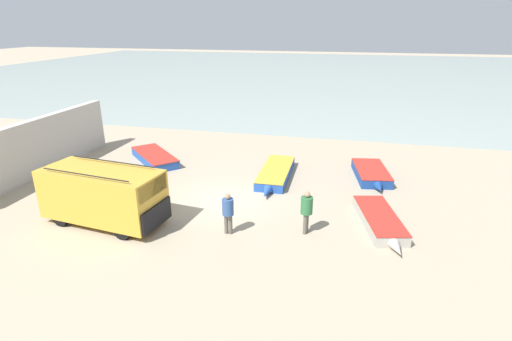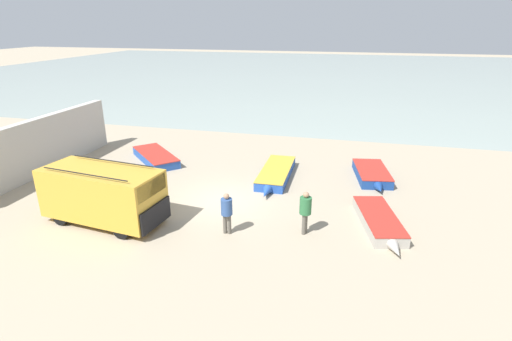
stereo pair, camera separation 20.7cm
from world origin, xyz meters
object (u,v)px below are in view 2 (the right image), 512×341
at_px(fishing_rowboat_0, 276,174).
at_px(fishing_rowboat_2, 155,156).
at_px(parked_van, 103,194).
at_px(fisherman_1, 227,210).
at_px(fishing_rowboat_1, 372,174).
at_px(fishing_rowboat_3, 379,222).
at_px(fisherman_0, 305,209).

xyz_separation_m(fishing_rowboat_0, fishing_rowboat_2, (-7.79, 1.06, 0.00)).
distance_m(parked_van, fisherman_1, 5.34).
distance_m(parked_van, fishing_rowboat_1, 13.67).
xyz_separation_m(fishing_rowboat_1, fishing_rowboat_2, (-12.88, -0.15, -0.00)).
height_order(fishing_rowboat_2, fishing_rowboat_3, fishing_rowboat_2).
bearing_deg(fishing_rowboat_2, parked_van, 146.51).
distance_m(fishing_rowboat_2, fisherman_0, 12.16).
distance_m(parked_van, fisherman_0, 8.42).
bearing_deg(fishing_rowboat_1, fisherman_0, -31.63).
height_order(fishing_rowboat_0, fishing_rowboat_3, fishing_rowboat_0).
distance_m(fishing_rowboat_1, fishing_rowboat_2, 12.89).
bearing_deg(fishing_rowboat_3, fishing_rowboat_1, 168.42).
bearing_deg(fishing_rowboat_2, fishing_rowboat_1, -135.73).
relative_size(parked_van, fisherman_1, 3.05).
xyz_separation_m(fishing_rowboat_1, fishing_rowboat_3, (0.20, -5.57, -0.01)).
bearing_deg(fishing_rowboat_3, parked_van, -91.94).
relative_size(fishing_rowboat_0, fisherman_0, 3.04).
relative_size(parked_van, fishing_rowboat_1, 1.25).
distance_m(fishing_rowboat_1, fisherman_1, 9.59).
bearing_deg(fishing_rowboat_2, fisherman_0, -169.81).
height_order(fisherman_0, fisherman_1, fisherman_0).
bearing_deg(fishing_rowboat_3, fishing_rowboat_2, -126.13).
relative_size(fishing_rowboat_0, fisherman_1, 3.15).
xyz_separation_m(fishing_rowboat_3, fisherman_0, (-2.96, -1.27, 0.84)).
distance_m(parked_van, fishing_rowboat_0, 9.06).
relative_size(fishing_rowboat_1, fisherman_0, 2.36).
bearing_deg(fishing_rowboat_0, fisherman_0, 21.63).
bearing_deg(fishing_rowboat_3, fisherman_0, -80.46).
height_order(fishing_rowboat_3, fisherman_1, fisherman_1).
xyz_separation_m(fishing_rowboat_0, fisherman_1, (-0.68, -6.40, 0.79)).
height_order(fishing_rowboat_0, fishing_rowboat_2, fishing_rowboat_2).
bearing_deg(fishing_rowboat_0, fisherman_1, -7.10).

